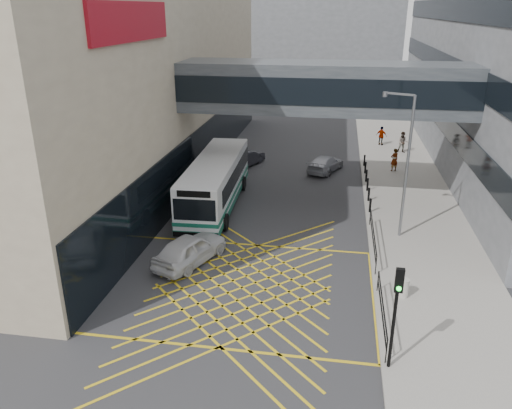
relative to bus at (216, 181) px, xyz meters
The scene contains 18 objects.
ground 10.67m from the bus, 70.01° to the right, with size 120.00×120.00×0.00m, color #333335.
building_whsmith 16.84m from the bus, 157.03° to the left, with size 24.17×42.00×16.00m.
building_far 50.65m from the bus, 88.17° to the left, with size 28.00×16.00×18.00m, color slate.
skybridge 9.04m from the bus, 17.62° to the left, with size 20.00×4.10×3.00m.
pavement 13.69m from the bus, 22.02° to the left, with size 6.00×54.00×0.16m, color gray.
box_junction 10.67m from the bus, 70.01° to the right, with size 12.00×9.00×0.01m.
bus is the anchor object (origin of this frame).
car_white 7.97m from the bus, 86.01° to the right, with size 1.99×4.86×1.55m, color silver.
car_dark 9.18m from the bus, 87.94° to the left, with size 1.60×4.10×1.28m, color black.
car_silver 10.98m from the bus, 51.82° to the left, with size 1.80×4.27×1.33m, color #9D9EA6.
traffic_light 17.72m from the bus, 56.17° to the right, with size 0.29×0.47×4.07m.
street_lamp 11.95m from the bus, 15.39° to the right, with size 1.73×0.88×7.87m.
litter_bin 14.58m from the bus, 41.84° to the right, with size 0.49×0.49×0.86m, color #ADA89E.
kerb_railings 12.72m from the bus, 39.80° to the right, with size 0.05×12.54×1.00m.
bollards 11.15m from the bus, 27.36° to the left, with size 0.14×10.14×0.90m.
pedestrian_a 15.13m from the bus, 36.99° to the left, with size 0.71×0.51×1.79m, color gray.
pedestrian_b 19.83m from the bus, 47.87° to the left, with size 0.90×0.52×1.84m, color gray.
pedestrian_c 20.66m from the bus, 55.77° to the left, with size 1.02×0.49×1.73m, color gray.
Camera 1 is at (3.94, -19.73, 12.11)m, focal length 35.00 mm.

